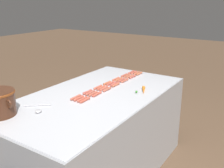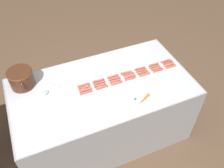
# 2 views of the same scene
# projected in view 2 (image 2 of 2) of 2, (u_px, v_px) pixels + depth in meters

# --- Properties ---
(ground_plane) EXTENTS (20.00, 20.00, 0.00)m
(ground_plane) POSITION_uv_depth(u_px,v_px,m) (104.00, 131.00, 3.16)
(ground_plane) COLOR brown
(griddle_counter) EXTENTS (1.03, 1.93, 0.85)m
(griddle_counter) POSITION_uv_depth(u_px,v_px,m) (103.00, 111.00, 2.86)
(griddle_counter) COLOR #9EA0A5
(griddle_counter) RESTS_ON ground_plane
(hot_dog_0) EXTENTS (0.03, 0.13, 0.02)m
(hot_dog_0) POSITION_uv_depth(u_px,v_px,m) (171.00, 67.00, 2.75)
(hot_dog_0) COLOR #B75D3E
(hot_dog_0) RESTS_ON griddle_counter
(hot_dog_1) EXTENTS (0.03, 0.13, 0.02)m
(hot_dog_1) POSITION_uv_depth(u_px,v_px,m) (158.00, 70.00, 2.70)
(hot_dog_1) COLOR #B15245
(hot_dog_1) RESTS_ON griddle_counter
(hot_dog_2) EXTENTS (0.03, 0.13, 0.02)m
(hot_dog_2) POSITION_uv_depth(u_px,v_px,m) (145.00, 74.00, 2.66)
(hot_dog_2) COLOR #B95A44
(hot_dog_2) RESTS_ON griddle_counter
(hot_dog_3) EXTENTS (0.03, 0.13, 0.02)m
(hot_dog_3) POSITION_uv_depth(u_px,v_px,m) (130.00, 79.00, 2.61)
(hot_dog_3) COLOR #B6583E
(hot_dog_3) RESTS_ON griddle_counter
(hot_dog_4) EXTENTS (0.03, 0.13, 0.02)m
(hot_dog_4) POSITION_uv_depth(u_px,v_px,m) (117.00, 83.00, 2.56)
(hot_dog_4) COLOR #AF5641
(hot_dog_4) RESTS_ON griddle_counter
(hot_dog_5) EXTENTS (0.03, 0.13, 0.02)m
(hot_dog_5) POSITION_uv_depth(u_px,v_px,m) (102.00, 87.00, 2.52)
(hot_dog_5) COLOR #BD523F
(hot_dog_5) RESTS_ON griddle_counter
(hot_dog_6) EXTENTS (0.03, 0.13, 0.02)m
(hot_dog_6) POSITION_uv_depth(u_px,v_px,m) (86.00, 92.00, 2.47)
(hot_dog_6) COLOR #BE533E
(hot_dog_6) RESTS_ON griddle_counter
(hot_dog_7) EXTENTS (0.03, 0.13, 0.02)m
(hot_dog_7) POSITION_uv_depth(u_px,v_px,m) (169.00, 65.00, 2.77)
(hot_dog_7) COLOR #B55D3F
(hot_dog_7) RESTS_ON griddle_counter
(hot_dog_8) EXTENTS (0.03, 0.13, 0.02)m
(hot_dog_8) POSITION_uv_depth(u_px,v_px,m) (156.00, 68.00, 2.73)
(hot_dog_8) COLOR #B25D43
(hot_dog_8) RESTS_ON griddle_counter
(hot_dog_9) EXTENTS (0.03, 0.13, 0.02)m
(hot_dog_9) POSITION_uv_depth(u_px,v_px,m) (143.00, 72.00, 2.68)
(hot_dog_9) COLOR #B15445
(hot_dog_9) RESTS_ON griddle_counter
(hot_dog_10) EXTENTS (0.03, 0.13, 0.02)m
(hot_dog_10) POSITION_uv_depth(u_px,v_px,m) (130.00, 76.00, 2.63)
(hot_dog_10) COLOR #B25045
(hot_dog_10) RESTS_ON griddle_counter
(hot_dog_11) EXTENTS (0.03, 0.13, 0.02)m
(hot_dog_11) POSITION_uv_depth(u_px,v_px,m) (115.00, 81.00, 2.59)
(hot_dog_11) COLOR #B85945
(hot_dog_11) RESTS_ON griddle_counter
(hot_dog_12) EXTENTS (0.03, 0.13, 0.02)m
(hot_dog_12) POSITION_uv_depth(u_px,v_px,m) (100.00, 85.00, 2.54)
(hot_dog_12) COLOR #B55844
(hot_dog_12) RESTS_ON griddle_counter
(hot_dog_13) EXTENTS (0.02, 0.13, 0.02)m
(hot_dog_13) POSITION_uv_depth(u_px,v_px,m) (85.00, 90.00, 2.50)
(hot_dog_13) COLOR #BC5744
(hot_dog_13) RESTS_ON griddle_counter
(hot_dog_14) EXTENTS (0.02, 0.13, 0.02)m
(hot_dog_14) POSITION_uv_depth(u_px,v_px,m) (168.00, 63.00, 2.80)
(hot_dog_14) COLOR #B4503D
(hot_dog_14) RESTS_ON griddle_counter
(hot_dog_15) EXTENTS (0.03, 0.13, 0.02)m
(hot_dog_15) POSITION_uv_depth(u_px,v_px,m) (155.00, 67.00, 2.75)
(hot_dog_15) COLOR #B25C40
(hot_dog_15) RESTS_ON griddle_counter
(hot_dog_16) EXTENTS (0.03, 0.13, 0.02)m
(hot_dog_16) POSITION_uv_depth(u_px,v_px,m) (141.00, 70.00, 2.70)
(hot_dog_16) COLOR #B85E3E
(hot_dog_16) RESTS_ON griddle_counter
(hot_dog_17) EXTENTS (0.03, 0.13, 0.02)m
(hot_dog_17) POSITION_uv_depth(u_px,v_px,m) (128.00, 74.00, 2.66)
(hot_dog_17) COLOR #BC5444
(hot_dog_17) RESTS_ON griddle_counter
(hot_dog_18) EXTENTS (0.03, 0.13, 0.02)m
(hot_dog_18) POSITION_uv_depth(u_px,v_px,m) (114.00, 79.00, 2.61)
(hot_dog_18) COLOR #BA5540
(hot_dog_18) RESTS_ON griddle_counter
(hot_dog_19) EXTENTS (0.03, 0.13, 0.02)m
(hot_dog_19) POSITION_uv_depth(u_px,v_px,m) (99.00, 83.00, 2.57)
(hot_dog_19) COLOR #B05645
(hot_dog_19) RESTS_ON griddle_counter
(hot_dog_20) EXTENTS (0.03, 0.13, 0.02)m
(hot_dog_20) POSITION_uv_depth(u_px,v_px,m) (84.00, 87.00, 2.52)
(hot_dog_20) COLOR #BF5442
(hot_dog_20) RESTS_ON griddle_counter
(hot_dog_21) EXTENTS (0.03, 0.13, 0.02)m
(hot_dog_21) POSITION_uv_depth(u_px,v_px,m) (166.00, 61.00, 2.82)
(hot_dog_21) COLOR #B64F3F
(hot_dog_21) RESTS_ON griddle_counter
(hot_dog_22) EXTENTS (0.03, 0.13, 0.02)m
(hot_dog_22) POSITION_uv_depth(u_px,v_px,m) (154.00, 65.00, 2.77)
(hot_dog_22) COLOR #B04F3D
(hot_dog_22) RESTS_ON griddle_counter
(hot_dog_23) EXTENTS (0.03, 0.13, 0.02)m
(hot_dog_23) POSITION_uv_depth(u_px,v_px,m) (140.00, 68.00, 2.73)
(hot_dog_23) COLOR #B4553E
(hot_dog_23) RESTS_ON griddle_counter
(hot_dog_24) EXTENTS (0.03, 0.13, 0.02)m
(hot_dog_24) POSITION_uv_depth(u_px,v_px,m) (126.00, 73.00, 2.68)
(hot_dog_24) COLOR #B75C3E
(hot_dog_24) RESTS_ON griddle_counter
(hot_dog_25) EXTENTS (0.03, 0.13, 0.02)m
(hot_dog_25) POSITION_uv_depth(u_px,v_px,m) (113.00, 76.00, 2.64)
(hot_dog_25) COLOR #BE5A44
(hot_dog_25) RESTS_ON griddle_counter
(hot_dog_26) EXTENTS (0.03, 0.13, 0.02)m
(hot_dog_26) POSITION_uv_depth(u_px,v_px,m) (98.00, 81.00, 2.59)
(hot_dog_26) COLOR #B25044
(hot_dog_26) RESTS_ON griddle_counter
(hot_dog_27) EXTENTS (0.03, 0.13, 0.02)m
(hot_dog_27) POSITION_uv_depth(u_px,v_px,m) (83.00, 85.00, 2.54)
(hot_dog_27) COLOR #B65946
(hot_dog_27) RESTS_ON griddle_counter
(bean_pot) EXTENTS (0.32, 0.26, 0.19)m
(bean_pot) POSITION_uv_depth(u_px,v_px,m) (21.00, 78.00, 2.48)
(bean_pot) COLOR #472616
(bean_pot) RESTS_ON griddle_counter
(serving_spoon) EXTENTS (0.23, 0.20, 0.02)m
(serving_spoon) POSITION_uv_depth(u_px,v_px,m) (48.00, 90.00, 2.50)
(serving_spoon) COLOR #B7B7BC
(serving_spoon) RESTS_ON griddle_counter
(carrot) EXTENTS (0.11, 0.17, 0.03)m
(carrot) POSITION_uv_depth(u_px,v_px,m) (143.00, 99.00, 2.40)
(carrot) COLOR orange
(carrot) RESTS_ON griddle_counter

